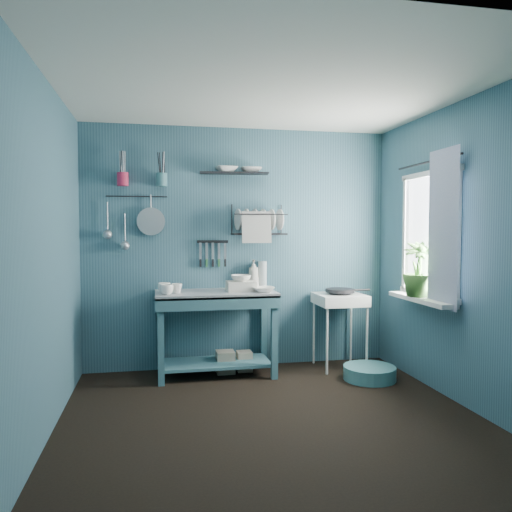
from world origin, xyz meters
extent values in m
plane|color=black|center=(0.00, 0.00, 0.00)|extent=(3.20, 3.20, 0.00)
plane|color=silver|center=(0.00, 0.00, 2.50)|extent=(3.20, 3.20, 0.00)
plane|color=#315666|center=(0.00, 1.50, 1.25)|extent=(3.20, 0.00, 3.20)
plane|color=#315666|center=(0.00, -1.50, 1.25)|extent=(3.20, 0.00, 3.20)
plane|color=#315666|center=(-1.60, 0.00, 1.25)|extent=(0.00, 3.00, 3.00)
plane|color=#315666|center=(1.60, 0.00, 1.25)|extent=(0.00, 3.00, 3.00)
cube|color=#376875|center=(-0.28, 1.21, 0.42)|extent=(1.20, 0.63, 0.83)
imported|color=white|center=(-0.76, 1.05, 0.88)|extent=(0.12, 0.12, 0.10)
imported|color=white|center=(-0.66, 1.15, 0.88)|extent=(0.14, 0.14, 0.09)
imported|color=white|center=(-0.78, 1.21, 0.88)|extent=(0.17, 0.17, 0.10)
cube|color=beige|center=(-0.03, 1.19, 0.88)|extent=(0.28, 0.22, 0.10)
imported|color=white|center=(-0.03, 1.19, 0.96)|extent=(0.20, 0.19, 0.06)
imported|color=beige|center=(0.14, 1.41, 0.98)|extent=(0.11, 0.12, 0.30)
cylinder|color=#ADBBC0|center=(0.24, 1.43, 0.97)|extent=(0.09, 0.09, 0.28)
imported|color=white|center=(0.17, 1.06, 0.86)|extent=(0.22, 0.22, 0.05)
cube|color=white|center=(1.01, 1.22, 0.39)|extent=(0.57, 0.57, 0.77)
cylinder|color=black|center=(1.01, 1.22, 0.81)|extent=(0.30, 0.30, 0.03)
cube|color=black|center=(-0.28, 1.47, 1.32)|extent=(0.32, 0.05, 0.03)
cube|color=black|center=(0.18, 1.37, 1.55)|extent=(0.58, 0.31, 0.32)
cube|color=black|center=(-0.07, 1.40, 2.02)|extent=(0.72, 0.26, 0.01)
imported|color=white|center=(-0.15, 1.40, 2.08)|extent=(0.25, 0.25, 0.06)
imported|color=white|center=(0.11, 1.40, 2.09)|extent=(0.24, 0.24, 0.05)
cylinder|color=#B92244|center=(-1.17, 1.42, 1.94)|extent=(0.11, 0.11, 0.13)
cylinder|color=#386D76|center=(-0.80, 1.42, 1.94)|extent=(0.11, 0.11, 0.13)
cylinder|color=#ABAEB3|center=(-0.91, 1.45, 1.53)|extent=(0.28, 0.03, 0.28)
cylinder|color=#ABAEB3|center=(-1.33, 1.46, 1.57)|extent=(0.01, 0.01, 0.30)
cylinder|color=#ABAEB3|center=(-1.16, 1.46, 1.46)|extent=(0.01, 0.01, 0.30)
cylinder|color=black|center=(-1.04, 1.47, 1.78)|extent=(0.60, 0.01, 0.01)
plane|color=white|center=(1.59, 0.45, 1.40)|extent=(0.00, 1.10, 1.10)
cube|color=white|center=(1.50, 0.45, 0.81)|extent=(0.16, 0.95, 0.04)
plane|color=silver|center=(1.52, 0.15, 1.45)|extent=(0.00, 1.35, 1.35)
cylinder|color=black|center=(1.54, 0.45, 2.05)|extent=(0.02, 1.05, 0.02)
imported|color=#3D6D2B|center=(1.50, 0.50, 1.08)|extent=(0.35, 0.35, 0.51)
cube|color=gray|center=(-0.18, 1.26, 0.11)|extent=(0.18, 0.18, 0.22)
cube|color=gray|center=(0.02, 1.29, 0.10)|extent=(0.15, 0.15, 0.20)
cylinder|color=teal|center=(1.15, 0.75, 0.07)|extent=(0.50, 0.50, 0.13)
camera|label=1|loc=(-0.85, -3.67, 1.44)|focal=35.00mm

